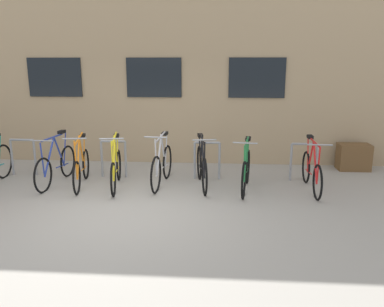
% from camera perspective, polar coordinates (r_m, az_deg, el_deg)
% --- Properties ---
extents(ground_plane, '(42.00, 42.00, 0.00)m').
position_cam_1_polar(ground_plane, '(6.64, -9.86, -8.23)').
color(ground_plane, '#9E998E').
extents(storefront_building, '(28.00, 7.68, 4.67)m').
position_cam_1_polar(storefront_building, '(13.09, -2.77, 12.96)').
color(storefront_building, tan).
rests_on(storefront_building, ground).
extents(bike_rack, '(6.57, 0.05, 0.81)m').
position_cam_1_polar(bike_rack, '(8.21, -4.76, -0.29)').
color(bike_rack, gray).
rests_on(bike_rack, ground).
extents(bicycle_yellow, '(0.45, 1.69, 1.10)m').
position_cam_1_polar(bicycle_yellow, '(7.76, -11.15, -2.17)').
color(bicycle_yellow, black).
rests_on(bicycle_yellow, ground).
extents(bicycle_red, '(0.44, 1.70, 1.03)m').
position_cam_1_polar(bicycle_red, '(7.78, 17.21, -2.49)').
color(bicycle_red, black).
rests_on(bicycle_red, ground).
extents(bicycle_black, '(0.44, 1.71, 1.06)m').
position_cam_1_polar(bicycle_black, '(7.67, 1.45, -1.97)').
color(bicycle_black, black).
rests_on(bicycle_black, ground).
extents(bicycle_blue, '(0.44, 1.77, 1.05)m').
position_cam_1_polar(bicycle_blue, '(8.31, -19.39, -1.60)').
color(bicycle_blue, black).
rests_on(bicycle_blue, ground).
extents(bicycle_green, '(0.44, 1.64, 1.04)m').
position_cam_1_polar(bicycle_green, '(7.52, 7.96, -2.47)').
color(bicycle_green, black).
rests_on(bicycle_green, ground).
extents(bicycle_orange, '(0.46, 1.65, 1.08)m').
position_cam_1_polar(bicycle_orange, '(8.02, -16.00, -1.98)').
color(bicycle_orange, black).
rests_on(bicycle_orange, ground).
extents(bicycle_silver, '(0.44, 1.69, 1.09)m').
position_cam_1_polar(bicycle_silver, '(7.78, -4.46, -1.77)').
color(bicycle_silver, black).
rests_on(bicycle_silver, ground).
extents(planter_box, '(0.70, 0.44, 0.60)m').
position_cam_1_polar(planter_box, '(9.59, 22.71, -0.47)').
color(planter_box, brown).
rests_on(planter_box, ground).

